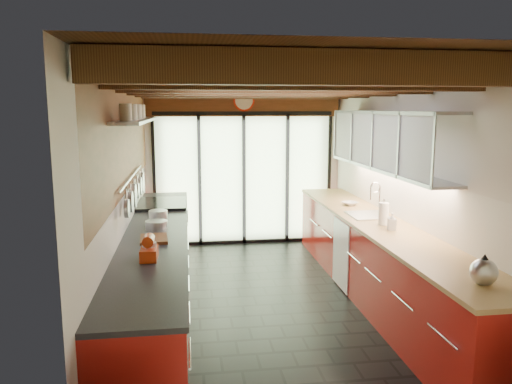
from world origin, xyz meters
TOP-DOWN VIEW (x-y plane):
  - ground at (0.00, 0.00)m, footprint 5.50×5.50m
  - room_shell at (0.00, 0.00)m, footprint 5.50×5.50m
  - ceiling_beams at (-0.00, 0.38)m, footprint 3.14×5.06m
  - glass_door at (0.00, 2.69)m, footprint 2.95×0.10m
  - left_counter at (-1.28, 0.00)m, footprint 0.68×5.00m
  - range_stove at (-1.28, 1.45)m, footprint 0.66×0.90m
  - right_counter at (1.27, 0.00)m, footprint 0.68×5.00m
  - sink_assembly at (1.29, 0.40)m, footprint 0.45×0.52m
  - upper_cabinets_right at (1.43, 0.30)m, footprint 0.34×3.00m
  - left_wall_fixtures at (-1.47, 0.25)m, footprint 0.28×2.60m
  - stand_mixer at (-1.27, -1.06)m, footprint 0.15×0.25m
  - pot_large at (-1.27, 0.41)m, footprint 0.24×0.24m
  - pot_small at (-1.27, 0.06)m, footprint 0.31×0.31m
  - cutting_board at (-1.27, -0.42)m, footprint 0.29×0.39m
  - kettle at (1.27, -2.04)m, footprint 0.25×0.28m
  - paper_towel at (1.27, -0.10)m, footprint 0.15×0.15m
  - soap_bottle at (1.27, -0.34)m, footprint 0.10×0.11m
  - bowl at (1.27, 1.08)m, footprint 0.26×0.26m

SIDE VIEW (x-z plane):
  - ground at x=0.00m, z-range 0.00..0.00m
  - right_counter at x=1.27m, z-range 0.00..0.92m
  - left_counter at x=-1.28m, z-range 0.00..0.92m
  - range_stove at x=-1.28m, z-range -0.01..0.96m
  - cutting_board at x=-1.27m, z-range 0.92..0.95m
  - bowl at x=1.27m, z-range 0.92..0.97m
  - sink_assembly at x=1.29m, z-range 0.75..1.17m
  - pot_small at x=-1.27m, z-range 0.92..1.01m
  - pot_large at x=-1.27m, z-range 0.92..1.06m
  - stand_mixer at x=-1.27m, z-range 0.90..1.12m
  - soap_bottle at x=1.27m, z-range 0.92..1.11m
  - kettle at x=1.27m, z-range 0.91..1.15m
  - paper_towel at x=1.27m, z-range 0.90..1.20m
  - room_shell at x=0.00m, z-range -1.10..4.40m
  - glass_door at x=0.00m, z-range 0.21..3.11m
  - left_wall_fixtures at x=-1.47m, z-range 1.32..2.28m
  - upper_cabinets_right at x=1.43m, z-range 0.35..3.35m
  - ceiling_beams at x=0.00m, z-range 0.01..4.91m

